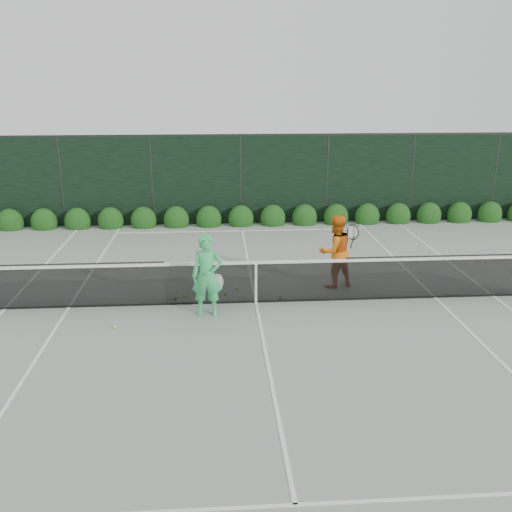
{
  "coord_description": "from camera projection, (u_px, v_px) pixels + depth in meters",
  "views": [
    {
      "loc": [
        -0.86,
        -11.86,
        4.75
      ],
      "look_at": [
        0.02,
        0.3,
        1.0
      ],
      "focal_mm": 40.0,
      "sensor_mm": 36.0,
      "label": 1
    }
  ],
  "objects": [
    {
      "name": "windscreen_fence",
      "position": [
        267.0,
        279.0,
        9.74
      ],
      "size": [
        32.0,
        21.07,
        3.06
      ],
      "color": "black",
      "rests_on": "ground"
    },
    {
      "name": "hedge_row",
      "position": [
        241.0,
        219.0,
        19.51
      ],
      "size": [
        31.66,
        0.65,
        0.94
      ],
      "color": "#10360E",
      "rests_on": "ground"
    },
    {
      "name": "player_woman",
      "position": [
        207.0,
        276.0,
        11.86
      ],
      "size": [
        0.67,
        0.45,
        1.75
      ],
      "rotation": [
        0.0,
        0.0,
        -0.05
      ],
      "color": "#38C063",
      "rests_on": "ground"
    },
    {
      "name": "tennis_balls",
      "position": [
        205.0,
        300.0,
        12.84
      ],
      "size": [
        3.57,
        2.09,
        0.07
      ],
      "color": "#CDD72F",
      "rests_on": "ground"
    },
    {
      "name": "player_man",
      "position": [
        335.0,
        251.0,
        13.51
      ],
      "size": [
        1.04,
        0.92,
        1.77
      ],
      "rotation": [
        0.0,
        0.0,
        3.49
      ],
      "color": "orange",
      "rests_on": "ground"
    },
    {
      "name": "court_lines",
      "position": [
        256.0,
        302.0,
        12.76
      ],
      "size": [
        11.03,
        23.83,
        0.01
      ],
      "color": "white",
      "rests_on": "ground"
    },
    {
      "name": "ground",
      "position": [
        256.0,
        303.0,
        12.77
      ],
      "size": [
        80.0,
        80.0,
        0.0
      ],
      "primitive_type": "plane",
      "color": "gray",
      "rests_on": "ground"
    },
    {
      "name": "tennis_net",
      "position": [
        255.0,
        280.0,
        12.61
      ],
      "size": [
        12.9,
        0.1,
        1.07
      ],
      "color": "black",
      "rests_on": "ground"
    }
  ]
}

